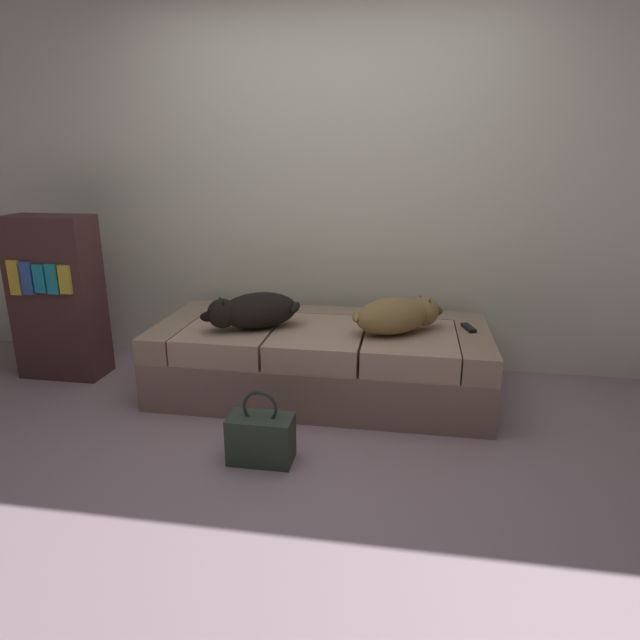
% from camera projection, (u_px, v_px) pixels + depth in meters
% --- Properties ---
extents(ground_plane, '(10.00, 10.00, 0.00)m').
position_uv_depth(ground_plane, '(286.00, 479.00, 2.59)').
color(ground_plane, gray).
extents(back_wall, '(6.40, 0.10, 2.80)m').
position_uv_depth(back_wall, '(336.00, 166.00, 3.73)').
color(back_wall, silver).
rests_on(back_wall, ground).
extents(couch, '(2.06, 0.93, 0.45)m').
position_uv_depth(couch, '(321.00, 360.00, 3.48)').
color(couch, '#82665C').
rests_on(couch, ground).
extents(dog_dark, '(0.60, 0.48, 0.22)m').
position_uv_depth(dog_dark, '(253.00, 311.00, 3.32)').
color(dog_dark, black).
rests_on(dog_dark, couch).
extents(dog_tan, '(0.58, 0.48, 0.21)m').
position_uv_depth(dog_tan, '(398.00, 315.00, 3.24)').
color(dog_tan, olive).
rests_on(dog_tan, couch).
extents(tv_remote, '(0.08, 0.16, 0.02)m').
position_uv_depth(tv_remote, '(469.00, 328.00, 3.33)').
color(tv_remote, black).
rests_on(tv_remote, couch).
extents(handbag, '(0.32, 0.18, 0.38)m').
position_uv_depth(handbag, '(261.00, 438.00, 2.72)').
color(handbag, '#2E3A31').
rests_on(handbag, ground).
extents(bookshelf, '(0.56, 0.30, 1.10)m').
position_uv_depth(bookshelf, '(58.00, 298.00, 3.68)').
color(bookshelf, '#482A2A').
rests_on(bookshelf, ground).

